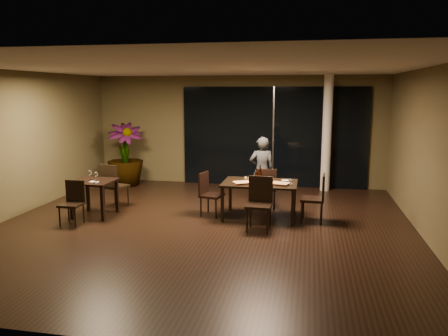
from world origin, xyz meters
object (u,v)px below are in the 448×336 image
chair_main_far (267,186)px  bottle_c (260,173)px  chair_main_right (317,196)px  bottle_a (257,175)px  potted_plant (125,155)px  chair_side_far (113,184)px  bottle_b (261,175)px  chair_main_left (208,192)px  diner (262,171)px  chair_main_near (260,200)px  main_table (260,186)px  side_table (94,187)px  chair_side_near (73,200)px

chair_main_far → bottle_c: bearing=78.5°
chair_main_right → bottle_a: bearing=-93.0°
chair_main_far → potted_plant: size_ratio=0.53×
chair_main_right → chair_side_far: size_ratio=0.97×
potted_plant → bottle_a: (3.91, -2.36, 0.03)m
bottle_b → bottle_c: bearing=121.0°
chair_main_left → diner: (0.99, 1.17, 0.27)m
chair_main_right → diner: diner is taller
chair_main_near → chair_side_far: bearing=168.0°
main_table → chair_main_far: (0.07, 0.73, -0.16)m
chair_main_far → chair_main_left: 1.36m
chair_main_right → bottle_b: bearing=-93.0°
bottle_a → bottle_c: size_ratio=0.81×
chair_main_right → potted_plant: bearing=-112.6°
chair_main_far → chair_side_far: size_ratio=0.92×
side_table → bottle_a: 3.38m
chair_main_far → bottle_a: size_ratio=3.33×
chair_main_left → potted_plant: 3.82m
chair_side_far → chair_main_right: bearing=-167.5°
chair_main_right → chair_side_far: chair_side_far is taller
chair_main_left → bottle_c: bottle_c is taller
main_table → bottle_a: bottle_a is taller
diner → main_table: bearing=81.6°
chair_main_far → bottle_a: 0.78m
chair_main_near → diner: (-0.17, 1.88, 0.22)m
main_table → chair_main_near: bearing=-83.6°
chair_main_near → bottle_c: bottle_c is taller
chair_side_far → diner: 3.36m
chair_side_near → potted_plant: bearing=96.8°
diner → bottle_c: size_ratio=4.60×
side_table → chair_side_far: size_ratio=0.80×
diner → potted_plant: size_ratio=0.91×
diner → bottle_a: (0.01, -1.09, 0.11)m
chair_side_far → bottle_b: (3.30, -0.09, 0.34)m
chair_main_left → main_table: bearing=-76.5°
chair_side_near → bottle_c: (3.52, 1.21, 0.44)m
chair_main_near → chair_side_near: chair_main_near is taller
side_table → bottle_a: bearing=9.6°
diner → bottle_b: diner is taller
side_table → bottle_b: bottle_b is taller
side_table → chair_main_right: (4.55, 0.43, -0.08)m
side_table → chair_main_right: bearing=5.3°
side_table → chair_main_right: 4.57m
chair_main_far → diner: 0.53m
chair_side_near → bottle_a: bottle_a is taller
potted_plant → bottle_c: 4.62m
main_table → bottle_b: bearing=77.6°
chair_side_near → bottle_b: bottle_b is taller
main_table → potted_plant: potted_plant is taller
chair_main_far → potted_plant: potted_plant is taller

